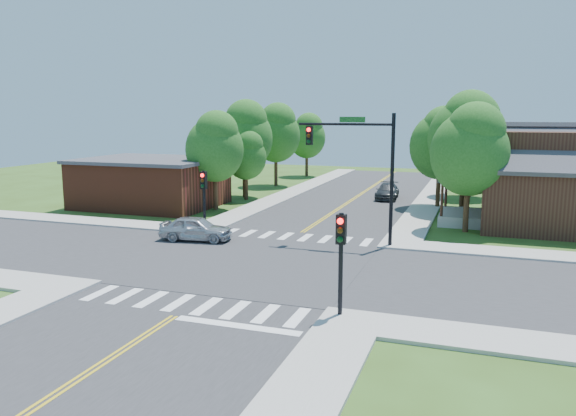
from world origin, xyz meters
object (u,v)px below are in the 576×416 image
at_px(signal_mast_ne, 361,157).
at_px(car_silver, 196,229).
at_px(car_dgrey, 387,192).
at_px(signal_pole_se, 341,245).
at_px(signal_pole_nw, 204,190).
at_px(house_ne, 567,176).

distance_m(signal_mast_ne, car_silver, 10.11).
height_order(car_silver, car_dgrey, car_silver).
bearing_deg(signal_pole_se, signal_mast_ne, 98.56).
height_order(signal_pole_se, signal_pole_nw, same).
bearing_deg(signal_pole_nw, signal_mast_ne, 0.07).
distance_m(signal_mast_ne, signal_pole_se, 11.55).
height_order(signal_pole_se, house_ne, house_ne).
bearing_deg(car_silver, car_dgrey, -29.19).
relative_size(signal_pole_se, house_ne, 0.29).
bearing_deg(signal_mast_ne, signal_pole_nw, -179.93).
xyz_separation_m(signal_pole_se, car_silver, (-10.66, 9.12, -1.96)).
bearing_deg(signal_pole_nw, car_silver, -75.54).
bearing_deg(house_ne, signal_pole_se, -115.58).
distance_m(signal_pole_se, house_ne, 22.03).
bearing_deg(signal_pole_se, car_silver, 139.45).
bearing_deg(signal_pole_se, signal_pole_nw, 135.00).
relative_size(signal_mast_ne, signal_pole_nw, 1.89).
height_order(signal_pole_se, car_silver, signal_pole_se).
xyz_separation_m(signal_mast_ne, house_ne, (11.19, 8.65, -1.52)).
distance_m(house_ne, car_silver, 23.00).
distance_m(signal_pole_se, signal_pole_nw, 15.84).
distance_m(signal_pole_se, car_dgrey, 28.50).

